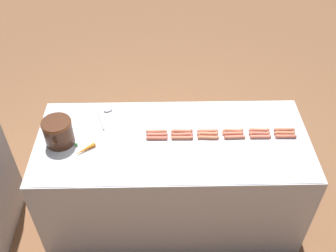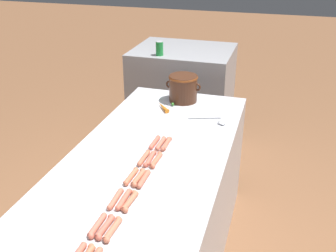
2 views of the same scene
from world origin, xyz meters
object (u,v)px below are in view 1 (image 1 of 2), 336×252
hot_dog_7 (259,133)px  hot_dog_2 (235,137)px  hot_dog_10 (182,134)px  hot_dog_16 (182,131)px  hot_dog_3 (208,137)px  hot_dog_15 (208,131)px  hot_dog_1 (260,136)px  hot_dog_8 (233,133)px  carrot (84,149)px  hot_dog_13 (259,130)px  hot_dog_5 (157,138)px  hot_dog_9 (207,134)px  hot_dog_12 (284,130)px  serving_spoon (105,113)px  hot_dog_0 (286,136)px  hot_dog_6 (285,133)px  hot_dog_14 (233,130)px  bean_pot (58,131)px  hot_dog_11 (157,134)px  hot_dog_17 (157,131)px  hot_dog_4 (183,138)px

hot_dog_7 → hot_dog_2: bearing=100.4°
hot_dog_10 → hot_dog_16: same height
hot_dog_3 → hot_dog_15: size_ratio=1.00×
hot_dog_1 → hot_dog_2: 0.19m
hot_dog_8 → carrot: carrot is taller
hot_dog_10 → carrot: 0.72m
hot_dog_15 → hot_dog_7: bearing=-95.0°
hot_dog_2 → hot_dog_13: same height
hot_dog_3 → hot_dog_5: size_ratio=1.00×
hot_dog_9 → hot_dog_12: same height
hot_dog_8 → hot_dog_9: size_ratio=1.00×
hot_dog_2 → hot_dog_9: (0.04, 0.20, 0.00)m
hot_dog_9 → hot_dog_1: bearing=-95.2°
serving_spoon → hot_dog_0: bearing=-102.0°
hot_dog_6 → hot_dog_16: same height
hot_dog_14 → bean_pot: size_ratio=0.60×
hot_dog_9 → carrot: carrot is taller
hot_dog_9 → hot_dog_16: size_ratio=1.00×
hot_dog_5 → hot_dog_11: same height
hot_dog_3 → hot_dog_13: size_ratio=1.00×
hot_dog_1 → hot_dog_9: bearing=84.8°
hot_dog_16 → hot_dog_0: bearing=-95.2°
hot_dog_17 → bean_pot: bearing=96.7°
hot_dog_0 → hot_dog_16: 0.76m
hot_dog_9 → hot_dog_7: bearing=-90.5°
hot_dog_4 → hot_dog_17: 0.20m
hot_dog_7 → hot_dog_10: bearing=90.1°
hot_dog_10 → hot_dog_2: bearing=-95.1°
hot_dog_14 → hot_dog_17: size_ratio=1.00×
hot_dog_6 → hot_dog_12: same height
hot_dog_12 → hot_dog_16: bearing=90.1°
hot_dog_12 → hot_dog_16: size_ratio=1.00×
hot_dog_0 → hot_dog_3: 0.57m
hot_dog_8 → hot_dog_4: bearing=95.6°
hot_dog_1 → hot_dog_16: size_ratio=1.00×
hot_dog_1 → hot_dog_2: bearing=91.0°
hot_dog_8 → bean_pot: 1.27m
hot_dog_8 → hot_dog_12: (0.03, -0.39, 0.00)m
hot_dog_8 → serving_spoon: hot_dog_8 is taller
carrot → hot_dog_16: bearing=-75.9°
hot_dog_13 → bean_pot: bean_pot is taller
hot_dog_1 → hot_dog_9: 0.39m
hot_dog_8 → hot_dog_16: size_ratio=1.00×
hot_dog_2 → carrot: size_ratio=1.03×
hot_dog_17 → hot_dog_2: bearing=-97.0°
hot_dog_15 → hot_dog_8: bearing=-99.6°
hot_dog_1 → hot_dog_10: (0.03, 0.57, 0.00)m
hot_dog_3 → hot_dog_16: (0.07, 0.19, 0.00)m
hot_dog_1 → hot_dog_5: 0.76m
hot_dog_7 → bean_pot: (-0.05, 1.46, 0.10)m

